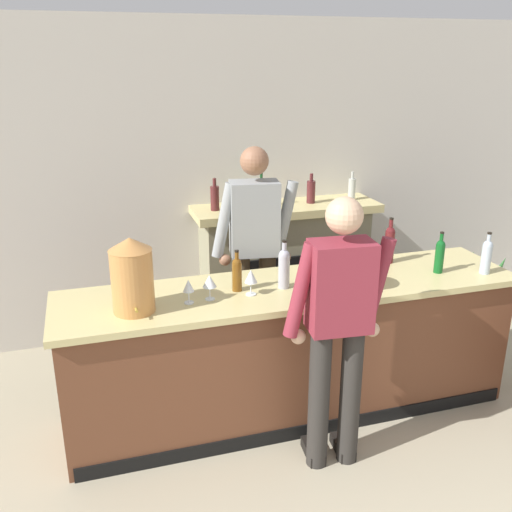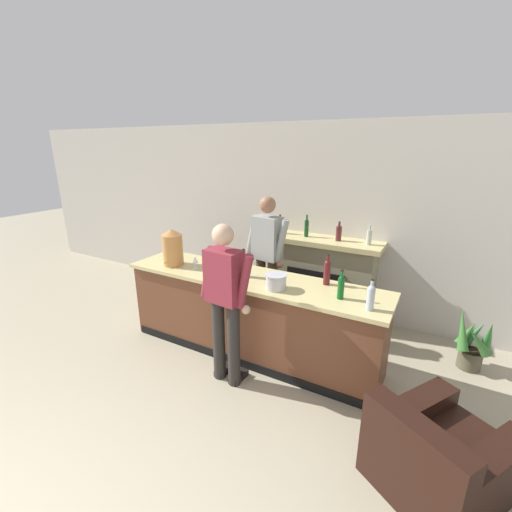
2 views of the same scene
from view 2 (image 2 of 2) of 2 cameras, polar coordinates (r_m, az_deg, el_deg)
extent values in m
cube|color=beige|center=(5.16, 8.52, 6.02)|extent=(12.00, 0.07, 2.75)
cube|color=brown|center=(4.15, -0.92, -10.09)|extent=(3.08, 0.66, 0.93)
cube|color=#CBBC7B|center=(3.95, -0.95, -3.81)|extent=(3.15, 0.73, 0.04)
cube|color=black|center=(4.12, -3.34, -17.12)|extent=(3.02, 0.01, 0.10)
cube|color=gray|center=(5.05, 10.56, -4.00)|extent=(1.50, 0.44, 1.12)
cube|color=black|center=(4.90, 9.58, -6.43)|extent=(0.82, 0.02, 0.72)
cube|color=#CBBC7B|center=(4.85, 10.88, 2.48)|extent=(1.66, 0.52, 0.07)
cylinder|color=#4F1F20|center=(5.04, 4.02, 4.97)|extent=(0.07, 0.07, 0.21)
cylinder|color=#4F1F20|center=(5.02, 4.05, 6.51)|extent=(0.03, 0.03, 0.07)
cylinder|color=#16421D|center=(4.88, 8.41, 4.56)|extent=(0.06, 0.06, 0.23)
cylinder|color=#16421D|center=(4.85, 8.49, 6.35)|extent=(0.02, 0.02, 0.08)
cylinder|color=#532023|center=(4.75, 13.62, 3.66)|extent=(0.08, 0.08, 0.20)
cylinder|color=#532023|center=(4.72, 13.73, 5.21)|extent=(0.03, 0.03, 0.07)
cylinder|color=#B4B8AF|center=(4.67, 18.32, 2.97)|extent=(0.07, 0.07, 0.19)
cylinder|color=#B4B8AF|center=(4.64, 18.47, 4.51)|extent=(0.03, 0.03, 0.06)
cube|color=black|center=(3.24, 28.35, -27.98)|extent=(1.12, 1.16, 0.39)
cube|color=black|center=(2.90, 24.42, -29.20)|extent=(0.74, 0.56, 0.72)
cube|color=black|center=(3.11, 33.44, -29.42)|extent=(0.64, 0.86, 0.53)
cube|color=black|center=(3.29, 24.13, -24.73)|extent=(0.64, 0.86, 0.53)
cylinder|color=brown|center=(4.72, 32.03, -14.33)|extent=(0.25, 0.25, 0.22)
cylinder|color=#332319|center=(4.68, 32.23, -13.28)|extent=(0.22, 0.22, 0.02)
cone|color=#39803B|center=(4.58, 34.27, -10.90)|extent=(0.12, 0.28, 0.42)
cone|color=#397741|center=(4.67, 32.66, -10.75)|extent=(0.25, 0.14, 0.33)
cone|color=#3D7331|center=(4.65, 31.74, -10.91)|extent=(0.28, 0.28, 0.32)
cone|color=#3E7B33|center=(4.50, 31.18, -10.50)|extent=(0.22, 0.31, 0.47)
cone|color=#3D7636|center=(4.50, 33.07, -11.85)|extent=(0.33, 0.21, 0.35)
cylinder|color=#2C2925|center=(3.63, -3.73, -14.57)|extent=(0.13, 0.13, 0.93)
cube|color=black|center=(3.93, -2.93, -19.44)|extent=(0.12, 0.25, 0.07)
cylinder|color=#2C2925|center=(3.74, -6.21, -13.59)|extent=(0.13, 0.13, 0.93)
cube|color=black|center=(4.03, -5.32, -18.41)|extent=(0.12, 0.25, 0.07)
cube|color=maroon|center=(3.36, -5.32, -3.39)|extent=(0.38, 0.25, 0.54)
cylinder|color=maroon|center=(3.25, -1.95, -4.33)|extent=(0.20, 0.08, 0.57)
sphere|color=#D5A885|center=(3.39, -1.70, -8.93)|extent=(0.09, 0.09, 0.09)
cylinder|color=maroon|center=(3.52, -8.00, -2.70)|extent=(0.20, 0.08, 0.57)
sphere|color=#D5A885|center=(3.65, -7.59, -7.02)|extent=(0.09, 0.09, 0.09)
sphere|color=#D5A885|center=(3.23, -5.53, 3.53)|extent=(0.21, 0.21, 0.21)
cylinder|color=brown|center=(4.70, 0.79, -6.09)|extent=(0.13, 0.13, 1.01)
cube|color=black|center=(4.86, 0.26, -11.43)|extent=(0.13, 0.25, 0.07)
cylinder|color=brown|center=(4.60, 2.80, -6.69)|extent=(0.13, 0.13, 1.01)
cube|color=black|center=(4.76, 2.22, -12.14)|extent=(0.13, 0.25, 0.07)
cube|color=#909597|center=(4.39, 1.88, 3.01)|extent=(0.39, 0.27, 0.56)
cylinder|color=#909597|center=(4.50, -0.65, 3.40)|extent=(0.20, 0.08, 0.57)
sphere|color=#946449|center=(4.57, -0.79, -0.30)|extent=(0.09, 0.09, 0.09)
cylinder|color=#909597|center=(4.25, 4.24, 2.45)|extent=(0.20, 0.08, 0.57)
sphere|color=#946449|center=(4.32, 4.01, -1.45)|extent=(0.09, 0.09, 0.09)
sphere|color=#946449|center=(4.30, 1.94, 8.54)|extent=(0.21, 0.21, 0.21)
cylinder|color=#BF8143|center=(4.41, -13.70, 0.98)|extent=(0.25, 0.25, 0.39)
cone|color=#BF8143|center=(4.35, -13.92, 3.91)|extent=(0.26, 0.26, 0.08)
cylinder|color=#B29333|center=(4.35, -14.87, -1.09)|extent=(0.02, 0.04, 0.02)
cylinder|color=silver|center=(3.60, 3.35, -4.37)|extent=(0.21, 0.21, 0.15)
cylinder|color=silver|center=(3.57, 3.37, -3.16)|extent=(0.23, 0.23, 0.01)
cylinder|color=brown|center=(4.12, -5.46, -1.20)|extent=(0.06, 0.06, 0.19)
sphere|color=brown|center=(4.09, -5.50, 0.08)|extent=(0.06, 0.06, 0.06)
cylinder|color=brown|center=(4.08, -5.51, 0.58)|extent=(0.03, 0.03, 0.07)
cylinder|color=black|center=(4.07, -5.53, 1.17)|extent=(0.03, 0.03, 0.01)
cylinder|color=#0F521C|center=(3.46, 13.95, -5.32)|extent=(0.06, 0.06, 0.21)
sphere|color=#0F521C|center=(3.42, 14.08, -3.71)|extent=(0.06, 0.06, 0.06)
cylinder|color=#0F521C|center=(3.41, 14.13, -3.08)|extent=(0.03, 0.03, 0.08)
cylinder|color=black|center=(3.39, 14.19, -2.34)|extent=(0.03, 0.03, 0.01)
cylinder|color=#ACADBD|center=(3.92, -2.06, -1.84)|extent=(0.08, 0.08, 0.23)
sphere|color=#ACADBD|center=(3.89, -2.08, -0.25)|extent=(0.07, 0.07, 0.07)
cylinder|color=#ACADBD|center=(3.87, -2.09, 0.38)|extent=(0.03, 0.03, 0.09)
cylinder|color=black|center=(3.86, -2.10, 1.10)|extent=(0.03, 0.03, 0.01)
cylinder|color=#58181B|center=(3.77, 11.74, -2.95)|extent=(0.07, 0.07, 0.24)
sphere|color=#58181B|center=(3.73, 11.85, -1.22)|extent=(0.07, 0.07, 0.07)
cylinder|color=#58181B|center=(3.72, 11.89, -0.54)|extent=(0.03, 0.03, 0.09)
cylinder|color=black|center=(3.70, 11.95, 0.23)|extent=(0.03, 0.03, 0.01)
cylinder|color=#A6B5C2|center=(3.30, 18.55, -6.87)|extent=(0.07, 0.07, 0.21)
sphere|color=#A6B5C2|center=(3.26, 18.72, -5.20)|extent=(0.07, 0.07, 0.07)
cylinder|color=#A6B5C2|center=(3.25, 18.80, -4.53)|extent=(0.03, 0.03, 0.08)
cylinder|color=black|center=(3.23, 18.88, -3.77)|extent=(0.03, 0.03, 0.01)
cylinder|color=silver|center=(4.05, -5.37, -2.97)|extent=(0.07, 0.07, 0.01)
cylinder|color=silver|center=(4.03, -5.39, -2.40)|extent=(0.01, 0.01, 0.08)
cone|color=silver|center=(4.00, -5.42, -1.28)|extent=(0.08, 0.08, 0.09)
cylinder|color=silver|center=(4.20, -8.39, -2.30)|extent=(0.06, 0.06, 0.01)
cylinder|color=silver|center=(4.18, -8.42, -1.75)|extent=(0.01, 0.01, 0.08)
cone|color=silver|center=(4.16, -8.47, -0.71)|extent=(0.09, 0.09, 0.08)
cylinder|color=silver|center=(4.27, -10.01, -2.05)|extent=(0.06, 0.06, 0.01)
cylinder|color=silver|center=(4.25, -10.04, -1.55)|extent=(0.01, 0.01, 0.07)
cone|color=silver|center=(4.23, -10.09, -0.58)|extent=(0.07, 0.07, 0.08)
camera|label=1|loc=(3.13, -64.74, 8.41)|focal=40.00mm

